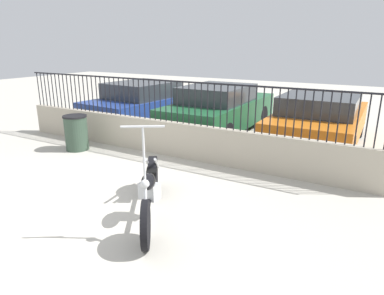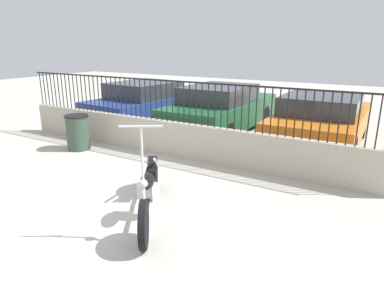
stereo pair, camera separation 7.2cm
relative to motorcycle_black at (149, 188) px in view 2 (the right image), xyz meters
name	(u,v)px [view 2 (the right image)]	position (x,y,z in m)	size (l,w,h in m)	color
ground_plane	(60,207)	(-1.29, -0.62, -0.39)	(40.00, 40.00, 0.00)	#B7B2A5
low_wall	(170,138)	(-1.29, 2.45, 0.00)	(8.89, 0.18, 0.78)	#B2A893
fence_railing	(169,96)	(-1.29, 2.45, 0.97)	(8.89, 0.04, 0.92)	black
motorcycle_black	(149,188)	(0.00, 0.00, 0.00)	(1.39, 2.04, 1.53)	black
trash_bin	(78,132)	(-3.43, 1.69, 0.03)	(0.56, 0.56, 0.83)	#334738
car_blue	(148,102)	(-3.88, 5.00, 0.27)	(2.22, 4.35, 1.29)	black
car_green	(221,109)	(-1.18, 4.85, 0.30)	(1.75, 4.28, 1.36)	black
car_orange	(321,119)	(1.48, 5.01, 0.27)	(1.90, 4.21, 1.28)	black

